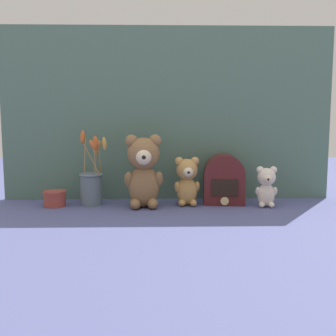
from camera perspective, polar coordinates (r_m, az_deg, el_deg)
ground_plane at (r=1.81m, az=0.02°, el=-5.22°), size 4.00×4.00×0.00m
backdrop_wall at (r=1.94m, az=-0.12°, el=7.29°), size 1.50×0.02×0.79m
teddy_bear_large at (r=1.77m, az=-3.33°, el=-0.23°), size 0.17×0.16×0.31m
teddy_bear_medium at (r=1.82m, az=2.59°, el=-1.66°), size 0.11×0.11×0.21m
teddy_bear_small at (r=1.84m, az=13.18°, el=-2.35°), size 0.09×0.09×0.17m
flower_vase at (r=1.86m, az=-10.31°, el=-2.02°), size 0.13×0.15×0.33m
vintage_radio at (r=1.87m, az=7.57°, el=-1.68°), size 0.19×0.14×0.22m
decorative_tin_tall at (r=1.88m, az=-15.10°, el=-4.00°), size 0.10×0.10×0.07m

